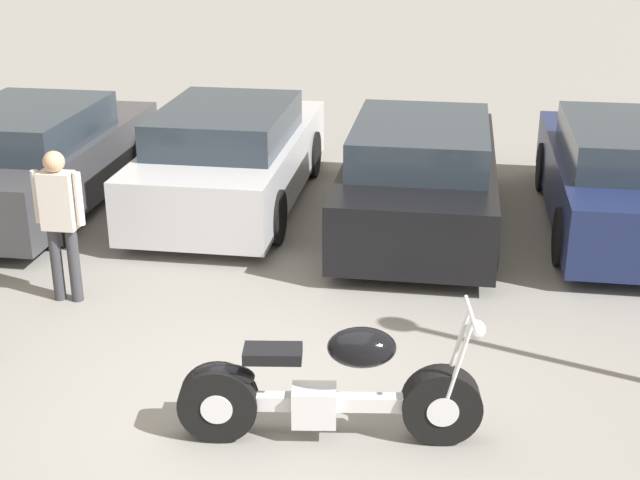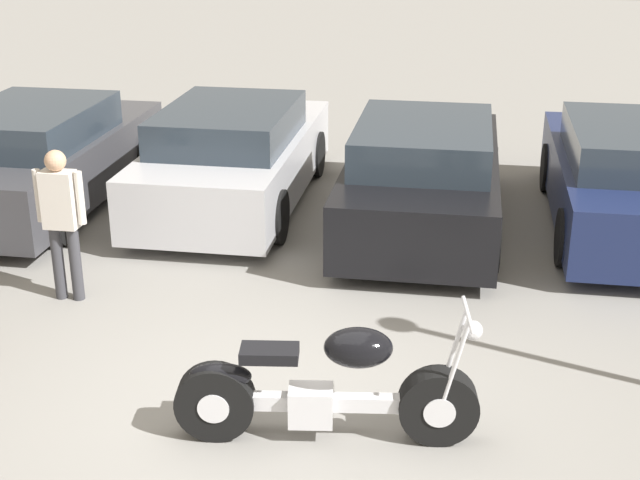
% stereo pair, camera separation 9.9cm
% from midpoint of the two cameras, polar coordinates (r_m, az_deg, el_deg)
% --- Properties ---
extents(ground_plane, '(60.00, 60.00, 0.00)m').
position_cam_midpoint_polar(ground_plane, '(7.48, -3.64, -10.64)').
color(ground_plane, gray).
extents(motorcycle, '(2.33, 0.70, 1.09)m').
position_cam_midpoint_polar(motorcycle, '(6.87, 0.04, -9.58)').
color(motorcycle, black).
rests_on(motorcycle, ground_plane).
extents(parked_car_dark_grey, '(1.89, 4.39, 1.38)m').
position_cam_midpoint_polar(parked_car_dark_grey, '(12.40, -17.87, 5.01)').
color(parked_car_dark_grey, '#3D3D42').
rests_on(parked_car_dark_grey, ground_plane).
extents(parked_car_silver, '(1.89, 4.39, 1.38)m').
position_cam_midpoint_polar(parked_car_silver, '(11.92, -5.95, 5.31)').
color(parked_car_silver, '#BCBCC1').
rests_on(parked_car_silver, ground_plane).
extents(parked_car_black, '(1.89, 4.39, 1.38)m').
position_cam_midpoint_polar(parked_car_black, '(11.15, 6.17, 4.15)').
color(parked_car_black, black).
rests_on(parked_car_black, ground_plane).
extents(parked_car_navy, '(1.89, 4.39, 1.38)m').
position_cam_midpoint_polar(parked_car_navy, '(11.61, 18.80, 3.81)').
color(parked_car_navy, '#19234C').
rests_on(parked_car_navy, ground_plane).
extents(person_standing, '(0.52, 0.21, 1.60)m').
position_cam_midpoint_polar(person_standing, '(9.30, -16.61, 1.59)').
color(person_standing, '#38383D').
rests_on(person_standing, ground_plane).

